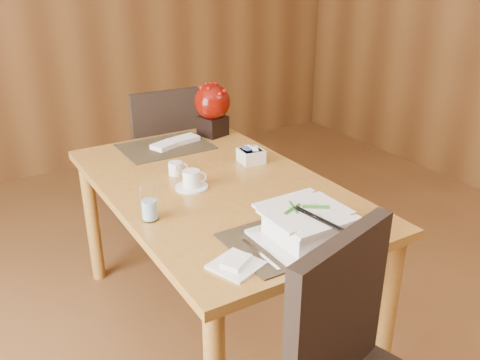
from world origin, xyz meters
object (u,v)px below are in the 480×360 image
coffee_cup (191,181)px  berry_decor (212,107)px  water_glass (149,202)px  sugar_caddy (251,156)px  creamer_jug (175,168)px  far_chair (162,151)px  soup_setting (305,226)px  bread_plate (236,265)px  dining_table (217,204)px

coffee_cup → berry_decor: bearing=54.2°
water_glass → sugar_caddy: water_glass is taller
creamer_jug → far_chair: size_ratio=0.09×
creamer_jug → berry_decor: berry_decor is taller
coffee_cup → berry_decor: (0.42, 0.58, 0.13)m
berry_decor → water_glass: bearing=-131.9°
creamer_jug → berry_decor: 0.59m
coffee_cup → creamer_jug: coffee_cup is taller
soup_setting → far_chair: 1.67m
soup_setting → creamer_jug: 0.79m
bread_plate → far_chair: (0.43, 1.65, -0.22)m
soup_setting → water_glass: 0.59m
dining_table → bread_plate: bearing=-113.1°
coffee_cup → sugar_caddy: bearing=17.8°
berry_decor → creamer_jug: bearing=-135.5°
water_glass → berry_decor: size_ratio=0.52×
dining_table → soup_setting: size_ratio=4.96×
dining_table → bread_plate: (-0.26, -0.60, 0.10)m
dining_table → soup_setting: 0.61m
sugar_caddy → soup_setting: bearing=-108.4°
soup_setting → far_chair: far_chair is taller
coffee_cup → sugar_caddy: (0.38, 0.12, -0.00)m
soup_setting → coffee_cup: size_ratio=2.14×
water_glass → sugar_caddy: bearing=25.0°
bread_plate → soup_setting: bearing=2.0°
dining_table → bread_plate: 0.66m
coffee_cup → water_glass: bearing=-145.8°
water_glass → bread_plate: (0.11, -0.44, -0.07)m
bread_plate → far_chair: bearing=75.2°
sugar_caddy → bread_plate: (-0.52, -0.74, -0.03)m
dining_table → berry_decor: berry_decor is taller
dining_table → water_glass: water_glass is taller
water_glass → berry_decor: (0.68, 0.75, 0.09)m
soup_setting → water_glass: bearing=132.5°
water_glass → berry_decor: bearing=48.1°
berry_decor → coffee_cup: bearing=-125.8°
coffee_cup → creamer_jug: size_ratio=1.72×
coffee_cup → bread_plate: (-0.15, -0.62, -0.03)m
water_glass → bread_plate: size_ratio=1.02×
creamer_jug → sugar_caddy: bearing=14.8°
dining_table → bread_plate: size_ratio=10.36×
dining_table → water_glass: bearing=-156.9°
dining_table → coffee_cup: coffee_cup is taller
sugar_caddy → far_chair: 0.95m
coffee_cup → far_chair: 1.10m
berry_decor → dining_table: bearing=-117.2°
far_chair → creamer_jug: bearing=74.7°
dining_table → sugar_caddy: sugar_caddy is taller
water_glass → bread_plate: 0.46m
dining_table → coffee_cup: size_ratio=10.64×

